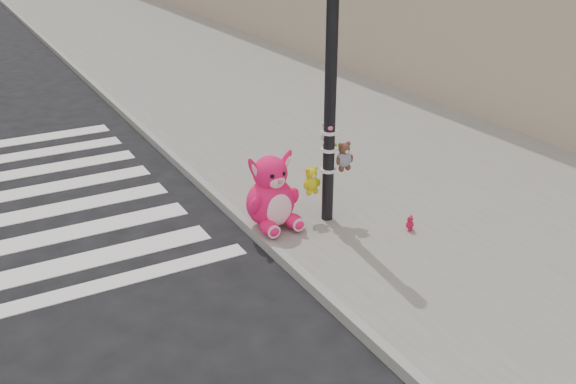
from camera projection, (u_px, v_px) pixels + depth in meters
ground at (207, 351)px, 6.67m from camera, size 120.00×120.00×0.00m
sidewalk_near at (238, 80)px, 16.85m from camera, size 7.00×80.00×0.14m
curb_edge at (107, 98)px, 15.32m from camera, size 0.12×80.00×0.15m
signal_pole at (330, 108)px, 8.56m from camera, size 0.70×0.49×4.00m
pink_bunny at (272, 197)px, 8.81m from camera, size 0.77×0.81×1.09m
red_teddy at (410, 223)px, 8.82m from camera, size 0.18×0.16×0.22m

